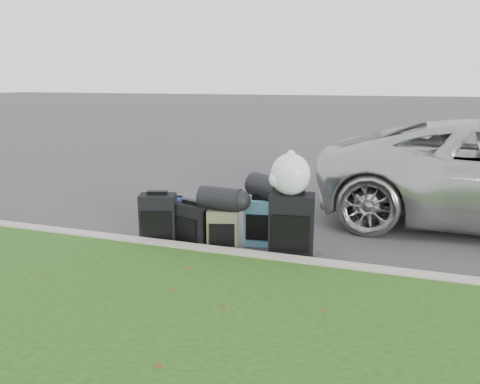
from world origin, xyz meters
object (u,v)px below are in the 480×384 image
(suitcase_small_black, at_px, (192,225))
(tote_navy, at_px, (176,207))
(suitcase_teal, at_px, (261,222))
(tote_green, at_px, (159,206))
(suitcase_large_black_right, at_px, (292,226))
(suitcase_olive, at_px, (223,230))
(suitcase_large_black_left, at_px, (158,219))

(suitcase_small_black, height_order, tote_navy, suitcase_small_black)
(suitcase_teal, bearing_deg, suitcase_small_black, -165.86)
(tote_green, height_order, tote_navy, tote_green)
(suitcase_teal, distance_m, suitcase_large_black_right, 0.57)
(suitcase_teal, relative_size, suitcase_large_black_right, 0.76)
(tote_green, bearing_deg, suitcase_small_black, -70.42)
(suitcase_teal, xyz_separation_m, tote_navy, (-1.62, 0.82, -0.16))
(suitcase_teal, bearing_deg, tote_navy, 144.26)
(suitcase_small_black, xyz_separation_m, tote_navy, (-0.81, 1.17, -0.14))
(suitcase_large_black_right, bearing_deg, suitcase_olive, 173.21)
(suitcase_large_black_right, height_order, tote_green, suitcase_large_black_right)
(suitcase_large_black_right, xyz_separation_m, tote_navy, (-2.09, 1.14, -0.25))
(tote_green, bearing_deg, tote_navy, -14.90)
(suitcase_small_black, height_order, suitcase_teal, suitcase_teal)
(suitcase_large_black_right, distance_m, tote_green, 2.61)
(tote_navy, bearing_deg, suitcase_olive, -38.67)
(suitcase_teal, distance_m, tote_navy, 1.82)
(suitcase_small_black, height_order, suitcase_large_black_left, suitcase_large_black_left)
(suitcase_teal, distance_m, tote_green, 2.05)
(suitcase_small_black, distance_m, suitcase_large_black_right, 1.28)
(suitcase_olive, relative_size, suitcase_teal, 0.87)
(suitcase_small_black, distance_m, tote_green, 1.56)
(suitcase_large_black_left, relative_size, suitcase_large_black_right, 0.84)
(suitcase_large_black_left, xyz_separation_m, suitcase_large_black_right, (1.73, 0.08, 0.06))
(suitcase_large_black_left, bearing_deg, tote_navy, 87.28)
(suitcase_large_black_left, xyz_separation_m, suitcase_teal, (1.26, 0.39, -0.03))
(suitcase_small_black, bearing_deg, suitcase_olive, 18.17)
(suitcase_small_black, bearing_deg, tote_green, 151.44)
(suitcase_large_black_left, relative_size, suitcase_teal, 1.10)
(suitcase_olive, bearing_deg, tote_navy, 120.13)
(suitcase_small_black, relative_size, suitcase_large_black_left, 0.85)
(suitcase_large_black_left, distance_m, suitcase_large_black_right, 1.73)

